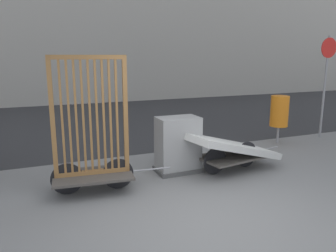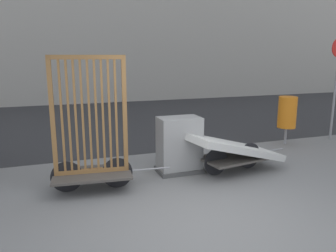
{
  "view_description": "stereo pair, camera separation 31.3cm",
  "coord_description": "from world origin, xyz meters",
  "views": [
    {
      "loc": [
        -2.16,
        -3.54,
        2.21
      ],
      "look_at": [
        0.0,
        1.68,
        1.0
      ],
      "focal_mm": 35.0,
      "sensor_mm": 36.0,
      "label": 1
    },
    {
      "loc": [
        -1.86,
        -3.65,
        2.21
      ],
      "look_at": [
        0.0,
        1.68,
        1.0
      ],
      "focal_mm": 35.0,
      "sensor_mm": 36.0,
      "label": 2
    }
  ],
  "objects": [
    {
      "name": "bike_cart_with_mattress",
      "position": [
        1.35,
        1.68,
        0.45
      ],
      "size": [
        2.34,
        1.2,
        0.82
      ],
      "rotation": [
        0.0,
        0.0,
        0.17
      ],
      "color": "#4C4742",
      "rests_on": "ground_plane"
    },
    {
      "name": "trash_bin",
      "position": [
        3.66,
        3.04,
        0.82
      ],
      "size": [
        0.46,
        0.46,
        1.22
      ],
      "color": "gray",
      "rests_on": "ground_plane"
    },
    {
      "name": "bike_cart_with_bedframe",
      "position": [
        -1.34,
        1.68,
        0.77
      ],
      "size": [
        2.0,
        0.92,
        2.23
      ],
      "rotation": [
        0.0,
        0.0,
        -0.1
      ],
      "color": "#4C4742",
      "rests_on": "ground_plane"
    },
    {
      "name": "utility_cabinet",
      "position": [
        0.35,
        2.02,
        0.5
      ],
      "size": [
        0.86,
        0.56,
        1.08
      ],
      "color": "#4C4C4C",
      "rests_on": "ground_plane"
    },
    {
      "name": "ground_plane",
      "position": [
        0.0,
        0.0,
        0.0
      ],
      "size": [
        60.0,
        60.0,
        0.0
      ],
      "primitive_type": "plane",
      "color": "slate"
    },
    {
      "name": "road_strip",
      "position": [
        0.0,
        7.81,
        0.0
      ],
      "size": [
        56.0,
        8.84,
        0.01
      ],
      "color": "#2D2D30",
      "rests_on": "ground_plane"
    }
  ]
}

